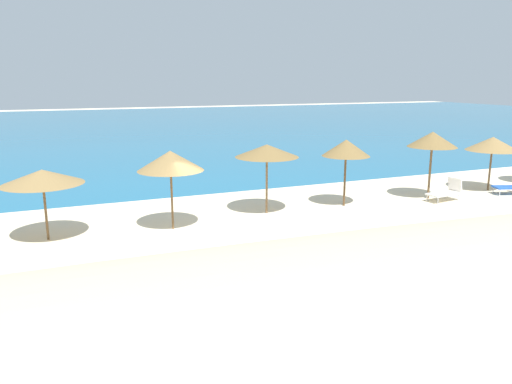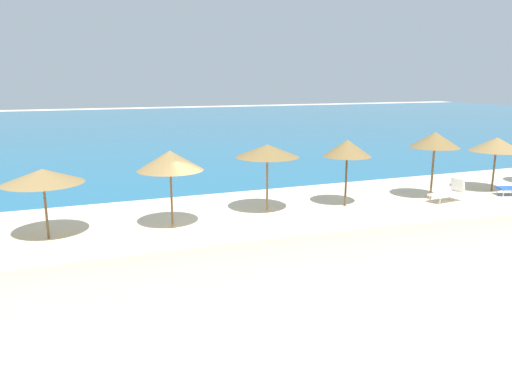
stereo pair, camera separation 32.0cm
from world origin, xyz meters
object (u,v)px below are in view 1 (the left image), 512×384
Objects in this scene: beach_umbrella_5 at (267,151)px; beach_umbrella_6 at (346,148)px; beach_umbrella_4 at (170,161)px; lounge_chair_2 at (446,191)px; beach_umbrella_8 at (493,144)px; beach_umbrella_7 at (432,140)px; beach_umbrella_3 at (42,177)px.

beach_umbrella_5 is 0.98× the size of beach_umbrella_6.
beach_umbrella_4 is 12.13m from lounge_chair_2.
beach_umbrella_8 is at bearing -0.89° from beach_umbrella_6.
lounge_chair_2 is at bearing -166.33° from beach_umbrella_8.
beach_umbrella_7 reaches higher than beach_umbrella_6.
beach_umbrella_6 is (7.36, 0.48, -0.01)m from beach_umbrella_4.
beach_umbrella_8 reaches higher than beach_umbrella_3.
beach_umbrella_7 reaches higher than beach_umbrella_3.
beach_umbrella_3 is at bearing 79.89° from lounge_chair_2.
beach_umbrella_7 is (11.49, 0.14, 0.19)m from beach_umbrella_4.
beach_umbrella_3 is 4.11m from beach_umbrella_4.
beach_umbrella_4 is 1.09× the size of beach_umbrella_8.
beach_umbrella_6 is at bearing 3.75° from beach_umbrella_4.
beach_umbrella_4 reaches higher than beach_umbrella_6.
beach_umbrella_7 is (15.57, -0.26, 0.52)m from beach_umbrella_3.
beach_umbrella_3 is 15.58m from beach_umbrella_7.
lounge_chair_2 is at bearing -3.03° from beach_umbrella_3.
beach_umbrella_7 reaches higher than lounge_chair_2.
beach_umbrella_4 reaches higher than beach_umbrella_5.
beach_umbrella_5 is 1.07× the size of beach_umbrella_8.
beach_umbrella_6 is 1.69× the size of lounge_chair_2.
beach_umbrella_3 is 19.37m from beach_umbrella_8.
beach_umbrella_3 is 1.02× the size of beach_umbrella_8.
beach_umbrella_5 is at bearing 176.00° from beach_umbrella_7.
beach_umbrella_5 is (7.99, 0.27, 0.37)m from beach_umbrella_3.
beach_umbrella_5 is (3.91, 0.66, 0.04)m from beach_umbrella_4.
beach_umbrella_5 is 1.66× the size of lounge_chair_2.
beach_umbrella_3 is 11.44m from beach_umbrella_6.
beach_umbrella_8 is (15.29, 0.36, -0.21)m from beach_umbrella_4.
beach_umbrella_6 is (11.44, 0.09, 0.32)m from beach_umbrella_3.
beach_umbrella_5 is at bearing 9.65° from beach_umbrella_4.
beach_umbrella_3 is 8.00m from beach_umbrella_5.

